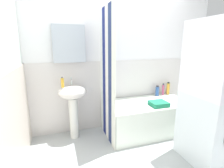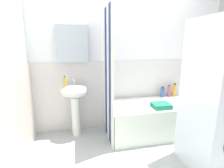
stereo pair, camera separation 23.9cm
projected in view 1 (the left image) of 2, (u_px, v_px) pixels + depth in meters
ground_plane at (156, 168)px, 2.08m from camera, size 4.80×5.60×0.04m
wall_back_tiled at (117, 64)px, 2.97m from camera, size 3.60×0.18×2.40m
wall_left_tiled at (5, 82)px, 1.66m from camera, size 0.07×1.81×2.40m
sink at (73, 100)px, 2.62m from camera, size 0.44×0.34×0.85m
faucet at (71, 81)px, 2.63m from camera, size 0.03×0.12×0.12m
soap_dispenser at (62, 83)px, 2.49m from camera, size 0.05×0.05×0.16m
bathtub at (147, 117)px, 2.90m from camera, size 1.41×0.75×0.52m
shower_curtain at (107, 77)px, 2.52m from camera, size 0.01×0.75×2.00m
lotion_bottle at (168, 88)px, 3.28m from camera, size 0.06×0.06×0.24m
shampoo_bottle at (163, 90)px, 3.23m from camera, size 0.04×0.04×0.22m
conditioner_bottle at (157, 91)px, 3.20m from camera, size 0.07×0.07×0.19m
towel_folded at (159, 104)px, 2.67m from camera, size 0.27×0.24×0.07m
washer_dryer_stack at (215, 95)px, 2.05m from camera, size 0.60×0.63×1.75m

